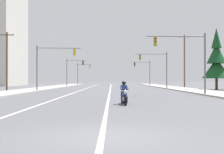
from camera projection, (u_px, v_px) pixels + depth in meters
name	position (u px, v px, depth m)	size (l,w,h in m)	color
ground_plane	(101.00, 136.00, 8.50)	(400.00, 400.00, 0.00)	#515156
lane_stripe_center	(109.00, 89.00, 53.50)	(0.16, 100.00, 0.01)	beige
lane_stripe_left	(84.00, 89.00, 53.48)	(0.16, 100.00, 0.01)	beige
sidewalk_kerb_right	(182.00, 89.00, 48.55)	(4.40, 110.00, 0.14)	#9E998E
sidewalk_kerb_left	(36.00, 89.00, 48.44)	(4.40, 110.00, 0.14)	#9E998E
motorcycle_with_rider	(123.00, 95.00, 19.45)	(0.70, 2.19, 1.46)	black
traffic_signal_near_right	(186.00, 53.00, 31.20)	(6.00, 0.61, 6.20)	slate
traffic_signal_near_left	(49.00, 60.00, 42.61)	(6.04, 0.64, 6.20)	slate
traffic_signal_mid_right	(156.00, 64.00, 52.82)	(5.41, 0.43, 6.20)	slate
traffic_signal_mid_left	(71.00, 68.00, 70.66)	(4.40, 0.43, 6.20)	slate
traffic_signal_far_right	(143.00, 69.00, 77.59)	(4.54, 0.41, 6.20)	slate
traffic_signal_far_left	(80.00, 71.00, 88.91)	(4.14, 0.40, 6.20)	slate
utility_pole_left_near	(5.00, 60.00, 44.67)	(2.00, 0.26, 8.34)	brown
utility_pole_right_far	(183.00, 60.00, 59.75)	(2.26, 0.26, 10.10)	brown
conifer_tree_right_verge_far	(215.00, 62.00, 47.51)	(4.25, 4.25, 9.36)	#4C3828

